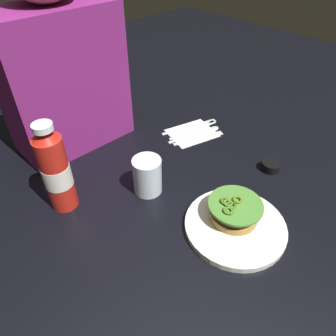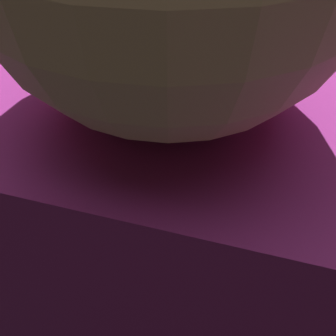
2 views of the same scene
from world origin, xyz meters
TOP-DOWN VIEW (x-y plane):
  - ground_plane at (0.00, 0.00)m, footprint 3.00×3.00m
  - dinner_plate at (-0.00, -0.09)m, footprint 0.24×0.24m
  - burger_sandwich at (0.01, -0.07)m, footprint 0.13×0.13m
  - ketchup_bottle at (-0.25, 0.27)m, footprint 0.07×0.07m
  - water_glass at (-0.06, 0.16)m, footprint 0.08×0.08m
  - condiment_cup at (0.25, -0.02)m, footprint 0.05×0.05m
  - napkin at (0.23, 0.27)m, footprint 0.18×0.16m
  - fork_utensil at (0.23, 0.22)m, footprint 0.18×0.08m
  - spoon_utensil at (0.25, 0.25)m, footprint 0.20×0.07m
  - butter_knife at (0.26, 0.27)m, footprint 0.20×0.04m
  - steak_knife at (0.26, 0.29)m, footprint 0.21×0.08m
  - diner_person at (-0.08, 0.51)m, footprint 0.34×0.19m

SIDE VIEW (x-z plane):
  - ground_plane at x=0.00m, z-range 0.00..0.00m
  - napkin at x=0.23m, z-range 0.00..0.00m
  - fork_utensil at x=0.23m, z-range 0.00..0.01m
  - spoon_utensil at x=0.25m, z-range 0.00..0.01m
  - butter_knife at x=0.26m, z-range 0.00..0.01m
  - steak_knife at x=0.26m, z-range 0.00..0.01m
  - dinner_plate at x=0.00m, z-range 0.00..0.02m
  - condiment_cup at x=0.25m, z-range 0.00..0.03m
  - burger_sandwich at x=0.01m, z-range 0.01..0.07m
  - water_glass at x=-0.06m, z-range 0.00..0.10m
  - ketchup_bottle at x=-0.25m, z-range -0.01..0.23m
  - diner_person at x=-0.08m, z-range -0.03..0.57m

